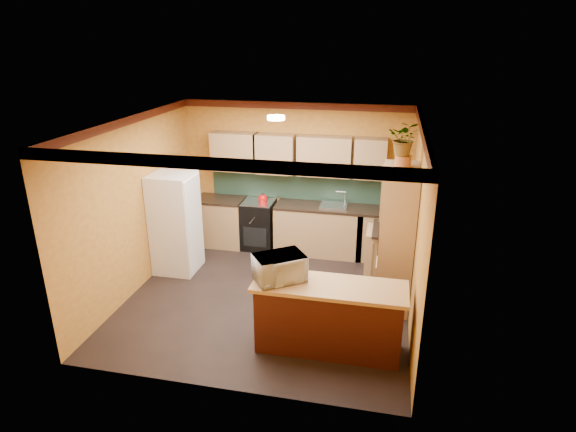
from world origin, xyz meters
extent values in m
plane|color=black|center=(0.00, 0.00, 0.00)|extent=(4.20, 4.20, 0.00)
cube|color=white|center=(0.00, 0.00, 2.70)|extent=(4.20, 4.20, 0.04)
cube|color=gold|center=(0.00, 2.10, 1.35)|extent=(4.20, 0.04, 2.70)
cube|color=gold|center=(0.00, -2.10, 1.35)|extent=(4.20, 0.04, 2.70)
cube|color=gold|center=(-2.10, 0.00, 1.35)|extent=(0.04, 4.20, 2.70)
cube|color=gold|center=(2.10, 0.00, 1.35)|extent=(0.04, 4.20, 2.70)
cube|color=#213D2F|center=(0.25, 2.09, 1.19)|extent=(3.70, 0.02, 0.53)
cube|color=#213D2F|center=(2.09, 1.40, 1.19)|extent=(0.02, 1.40, 0.53)
cube|color=tan|center=(0.10, 1.93, 1.80)|extent=(3.10, 0.34, 0.70)
cylinder|color=white|center=(0.00, 0.60, 2.66)|extent=(0.26, 0.26, 0.06)
cube|color=tan|center=(-0.01, 1.80, 0.44)|extent=(3.65, 0.60, 0.88)
cube|color=black|center=(-0.01, 1.80, 0.90)|extent=(3.65, 0.62, 0.04)
cube|color=black|center=(-0.64, 1.80, 0.46)|extent=(0.58, 0.58, 0.91)
cube|color=silver|center=(0.76, 1.80, 0.94)|extent=(0.48, 0.40, 0.03)
cube|color=tan|center=(1.80, 0.94, 0.44)|extent=(0.60, 0.80, 0.88)
cube|color=black|center=(1.80, 0.94, 0.90)|extent=(0.62, 0.80, 0.04)
cube|color=white|center=(-1.75, 0.61, 0.85)|extent=(0.68, 0.66, 1.70)
cube|color=tan|center=(1.85, 0.25, 1.05)|extent=(0.48, 0.90, 2.10)
cylinder|color=#A25927|center=(1.85, 0.30, 2.18)|extent=(0.22, 0.22, 0.16)
imported|color=tan|center=(1.85, 0.30, 2.49)|extent=(0.47, 0.42, 0.47)
cube|color=#431A0F|center=(1.07, -1.10, 0.44)|extent=(1.80, 0.55, 0.88)
cube|color=tan|center=(1.07, -1.10, 0.91)|extent=(1.90, 0.65, 0.05)
imported|color=white|center=(0.44, -1.10, 1.10)|extent=(0.73, 0.69, 0.34)
camera|label=1|loc=(1.66, -6.29, 3.80)|focal=30.00mm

